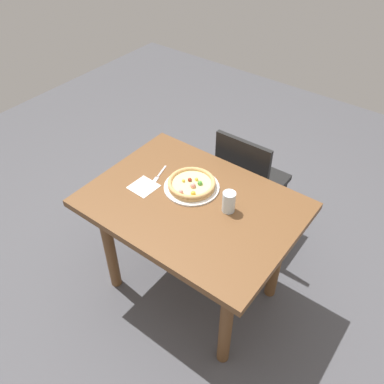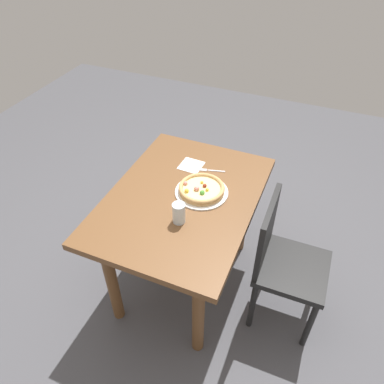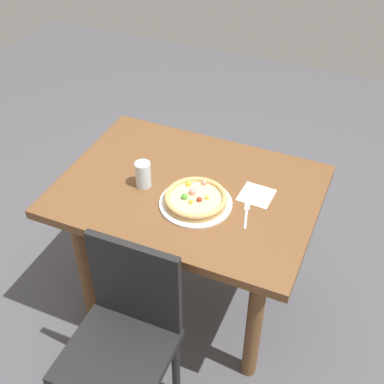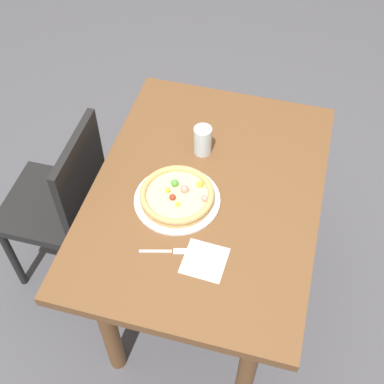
{
  "view_description": "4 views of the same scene",
  "coord_description": "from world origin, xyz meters",
  "views": [
    {
      "loc": [
        -0.97,
        1.28,
        2.28
      ],
      "look_at": [
        0.04,
        -0.05,
        0.8
      ],
      "focal_mm": 38.08,
      "sensor_mm": 36.0,
      "label": 1
    },
    {
      "loc": [
        -1.45,
        -0.67,
        2.2
      ],
      "look_at": [
        0.04,
        -0.05,
        0.8
      ],
      "focal_mm": 34.53,
      "sensor_mm": 36.0,
      "label": 2
    },
    {
      "loc": [
        0.71,
        -1.6,
        2.21
      ],
      "look_at": [
        0.04,
        -0.05,
        0.8
      ],
      "focal_mm": 47.77,
      "sensor_mm": 36.0,
      "label": 3
    },
    {
      "loc": [
        1.17,
        0.26,
        2.24
      ],
      "look_at": [
        0.04,
        -0.05,
        0.8
      ],
      "focal_mm": 47.99,
      "sensor_mm": 36.0,
      "label": 4
    }
  ],
  "objects": [
    {
      "name": "ground_plane",
      "position": [
        0.0,
        0.0,
        0.0
      ],
      "size": [
        6.0,
        6.0,
        0.0
      ],
      "primitive_type": "plane",
      "color": "#4C4C51"
    },
    {
      "name": "fork",
      "position": [
        0.29,
        -0.06,
        0.78
      ],
      "size": [
        0.06,
        0.16,
        0.0
      ],
      "rotation": [
        0.0,
        0.0,
        1.83
      ],
      "color": "silver",
      "rests_on": "dining_table"
    },
    {
      "name": "chair_near",
      "position": [
        -0.0,
        -0.63,
        0.5
      ],
      "size": [
        0.4,
        0.4,
        0.9
      ],
      "rotation": [
        0.0,
        0.0,
        3.15
      ],
      "color": "black",
      "rests_on": "ground"
    },
    {
      "name": "dining_table",
      "position": [
        0.0,
        0.0,
        0.65
      ],
      "size": [
        1.14,
        0.83,
        0.78
      ],
      "color": "brown",
      "rests_on": "ground"
    },
    {
      "name": "pizza",
      "position": [
        0.07,
        -0.09,
        0.81
      ],
      "size": [
        0.27,
        0.27,
        0.05
      ],
      "color": "tan",
      "rests_on": "plate"
    },
    {
      "name": "napkin",
      "position": [
        0.29,
        0.07,
        0.78
      ],
      "size": [
        0.15,
        0.15,
        0.0
      ],
      "primitive_type": "cube",
      "rotation": [
        0.0,
        0.0,
        -0.05
      ],
      "color": "white",
      "rests_on": "dining_table"
    },
    {
      "name": "plate",
      "position": [
        0.07,
        -0.09,
        0.78
      ],
      "size": [
        0.31,
        0.31,
        0.01
      ],
      "primitive_type": "cylinder",
      "color": "white",
      "rests_on": "dining_table"
    },
    {
      "name": "drinking_glass",
      "position": [
        -0.19,
        -0.06,
        0.84
      ],
      "size": [
        0.07,
        0.07,
        0.12
      ],
      "primitive_type": "cylinder",
      "color": "silver",
      "rests_on": "dining_table"
    }
  ]
}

